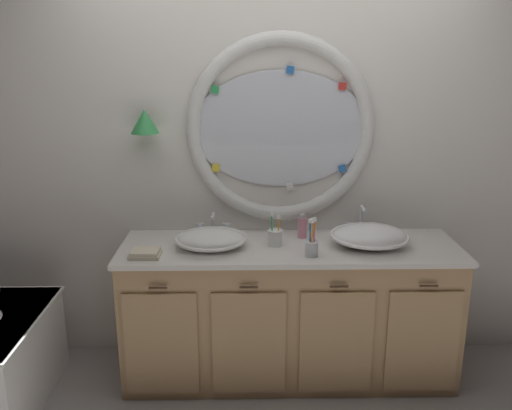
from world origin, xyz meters
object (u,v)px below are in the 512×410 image
(sink_basin_right, at_px, (369,236))
(soap_dispenser, at_px, (302,227))
(toothbrush_holder_right, at_px, (312,246))
(folded_hand_towel, at_px, (145,253))
(sink_basin_left, at_px, (211,239))
(toothbrush_holder_left, at_px, (275,237))

(sink_basin_right, relative_size, soap_dispenser, 2.91)
(toothbrush_holder_right, height_order, folded_hand_towel, toothbrush_holder_right)
(sink_basin_left, distance_m, sink_basin_right, 0.92)
(soap_dispenser, bearing_deg, sink_basin_left, -163.36)
(toothbrush_holder_left, distance_m, soap_dispenser, 0.22)
(soap_dispenser, bearing_deg, toothbrush_holder_right, -86.22)
(sink_basin_right, height_order, toothbrush_holder_right, toothbrush_holder_right)
(toothbrush_holder_left, height_order, folded_hand_towel, toothbrush_holder_left)
(toothbrush_holder_right, bearing_deg, sink_basin_left, 165.40)
(soap_dispenser, xyz_separation_m, folded_hand_towel, (-0.91, -0.31, -0.05))
(toothbrush_holder_right, distance_m, folded_hand_towel, 0.93)
(toothbrush_holder_left, xyz_separation_m, soap_dispenser, (0.17, 0.14, 0.02))
(sink_basin_right, bearing_deg, toothbrush_holder_left, 177.45)
(toothbrush_holder_left, relative_size, toothbrush_holder_right, 0.90)
(sink_basin_left, xyz_separation_m, toothbrush_holder_right, (0.57, -0.15, 0.01))
(sink_basin_right, bearing_deg, sink_basin_left, 180.00)
(sink_basin_right, bearing_deg, folded_hand_towel, -173.66)
(sink_basin_right, bearing_deg, toothbrush_holder_right, -157.36)
(sink_basin_right, distance_m, toothbrush_holder_right, 0.38)
(sink_basin_left, xyz_separation_m, folded_hand_towel, (-0.36, -0.14, -0.03))
(sink_basin_right, xyz_separation_m, folded_hand_towel, (-1.28, -0.14, -0.05))
(sink_basin_left, distance_m, toothbrush_holder_right, 0.59)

